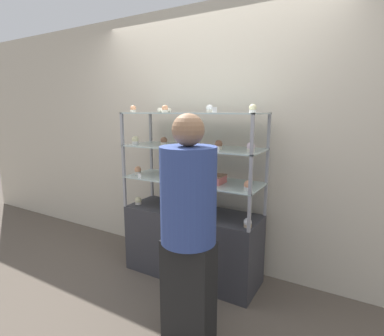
% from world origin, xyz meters
% --- Properties ---
extents(ground_plane, '(20.00, 20.00, 0.00)m').
position_xyz_m(ground_plane, '(0.00, 0.00, 0.00)').
color(ground_plane, brown).
extents(back_wall, '(8.00, 0.05, 2.60)m').
position_xyz_m(back_wall, '(0.00, 0.37, 1.30)').
color(back_wall, beige).
rests_on(back_wall, ground_plane).
extents(display_base, '(1.30, 0.46, 0.66)m').
position_xyz_m(display_base, '(0.00, 0.00, 0.33)').
color(display_base, '#333338').
rests_on(display_base, ground_plane).
extents(display_riser_lower, '(1.30, 0.46, 0.31)m').
position_xyz_m(display_riser_lower, '(0.00, 0.00, 0.95)').
color(display_riser_lower, '#99999E').
rests_on(display_riser_lower, display_base).
extents(display_riser_middle, '(1.30, 0.46, 0.31)m').
position_xyz_m(display_riser_middle, '(0.00, 0.00, 1.25)').
color(display_riser_middle, '#99999E').
rests_on(display_riser_middle, display_riser_lower).
extents(display_riser_upper, '(1.30, 0.46, 0.31)m').
position_xyz_m(display_riser_upper, '(0.00, 0.00, 1.56)').
color(display_riser_upper, '#99999E').
rests_on(display_riser_upper, display_riser_middle).
extents(layer_cake_centerpiece, '(0.18, 0.18, 0.10)m').
position_xyz_m(layer_cake_centerpiece, '(0.04, -0.02, 0.71)').
color(layer_cake_centerpiece, '#DBBC84').
rests_on(layer_cake_centerpiece, display_base).
extents(sheet_cake_frosted, '(0.26, 0.17, 0.07)m').
position_xyz_m(sheet_cake_frosted, '(0.20, -0.03, 1.00)').
color(sheet_cake_frosted, '#C66660').
rests_on(sheet_cake_frosted, display_riser_lower).
extents(cupcake_0, '(0.07, 0.07, 0.08)m').
position_xyz_m(cupcake_0, '(-0.57, -0.10, 0.70)').
color(cupcake_0, beige).
rests_on(cupcake_0, display_base).
extents(cupcake_1, '(0.07, 0.07, 0.08)m').
position_xyz_m(cupcake_1, '(-0.19, -0.05, 0.70)').
color(cupcake_1, beige).
rests_on(cupcake_1, display_base).
extents(cupcake_2, '(0.07, 0.07, 0.08)m').
position_xyz_m(cupcake_2, '(0.20, -0.13, 0.70)').
color(cupcake_2, beige).
rests_on(cupcake_2, display_base).
extents(cupcake_3, '(0.07, 0.07, 0.08)m').
position_xyz_m(cupcake_3, '(0.59, -0.12, 0.70)').
color(cupcake_3, '#CCB28C').
rests_on(cupcake_3, display_base).
extents(price_tag_0, '(0.04, 0.00, 0.04)m').
position_xyz_m(price_tag_0, '(0.31, -0.21, 0.68)').
color(price_tag_0, white).
rests_on(price_tag_0, display_base).
extents(cupcake_4, '(0.07, 0.07, 0.08)m').
position_xyz_m(cupcake_4, '(-0.58, -0.08, 1.00)').
color(cupcake_4, beige).
rests_on(cupcake_4, display_riser_lower).
extents(cupcake_5, '(0.07, 0.07, 0.08)m').
position_xyz_m(cupcake_5, '(-0.28, -0.04, 1.00)').
color(cupcake_5, white).
rests_on(cupcake_5, display_riser_lower).
extents(cupcake_6, '(0.07, 0.07, 0.08)m').
position_xyz_m(cupcake_6, '(-0.01, -0.10, 1.00)').
color(cupcake_6, beige).
rests_on(cupcake_6, display_riser_lower).
extents(cupcake_7, '(0.07, 0.07, 0.08)m').
position_xyz_m(cupcake_7, '(0.58, -0.12, 1.00)').
color(cupcake_7, white).
rests_on(cupcake_7, display_riser_lower).
extents(price_tag_1, '(0.04, 0.00, 0.04)m').
position_xyz_m(price_tag_1, '(-0.45, -0.21, 0.99)').
color(price_tag_1, white).
rests_on(price_tag_1, display_riser_lower).
extents(cupcake_8, '(0.06, 0.06, 0.08)m').
position_xyz_m(cupcake_8, '(-0.58, -0.10, 1.31)').
color(cupcake_8, white).
rests_on(cupcake_8, display_riser_middle).
extents(cupcake_9, '(0.06, 0.06, 0.08)m').
position_xyz_m(cupcake_9, '(-0.29, -0.04, 1.31)').
color(cupcake_9, beige).
rests_on(cupcake_9, display_riser_middle).
extents(cupcake_10, '(0.06, 0.06, 0.08)m').
position_xyz_m(cupcake_10, '(-0.01, -0.09, 1.31)').
color(cupcake_10, '#CCB28C').
rests_on(cupcake_10, display_riser_middle).
extents(cupcake_11, '(0.06, 0.06, 0.08)m').
position_xyz_m(cupcake_11, '(0.29, -0.06, 1.31)').
color(cupcake_11, beige).
rests_on(cupcake_11, display_riser_middle).
extents(cupcake_12, '(0.06, 0.06, 0.08)m').
position_xyz_m(cupcake_12, '(0.58, -0.08, 1.31)').
color(cupcake_12, beige).
rests_on(cupcake_12, display_riser_middle).
extents(price_tag_2, '(0.04, 0.00, 0.04)m').
position_xyz_m(price_tag_2, '(0.35, -0.21, 1.29)').
color(price_tag_2, white).
rests_on(price_tag_2, display_riser_middle).
extents(cupcake_13, '(0.06, 0.06, 0.07)m').
position_xyz_m(cupcake_13, '(-0.60, -0.09, 1.61)').
color(cupcake_13, beige).
rests_on(cupcake_13, display_riser_upper).
extents(cupcake_14, '(0.06, 0.06, 0.07)m').
position_xyz_m(cupcake_14, '(-0.21, -0.12, 1.61)').
color(cupcake_14, beige).
rests_on(cupcake_14, display_riser_upper).
extents(cupcake_15, '(0.06, 0.06, 0.07)m').
position_xyz_m(cupcake_15, '(0.20, -0.06, 1.61)').
color(cupcake_15, beige).
rests_on(cupcake_15, display_riser_upper).
extents(cupcake_16, '(0.06, 0.06, 0.07)m').
position_xyz_m(cupcake_16, '(0.59, -0.10, 1.61)').
color(cupcake_16, white).
rests_on(cupcake_16, display_riser_upper).
extents(price_tag_3, '(0.04, 0.00, 0.04)m').
position_xyz_m(price_tag_3, '(0.32, -0.21, 1.60)').
color(price_tag_3, white).
rests_on(price_tag_3, display_riser_upper).
extents(donut_glazed, '(0.13, 0.13, 0.04)m').
position_xyz_m(donut_glazed, '(-0.28, -0.03, 1.60)').
color(donut_glazed, '#EFE5CC').
rests_on(donut_glazed, display_riser_upper).
extents(customer_figure, '(0.37, 0.37, 1.58)m').
position_xyz_m(customer_figure, '(0.40, -0.73, 0.84)').
color(customer_figure, black).
rests_on(customer_figure, ground_plane).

